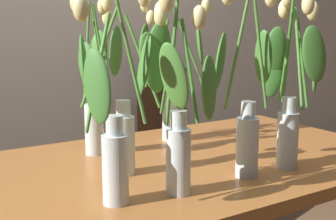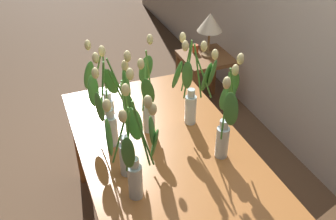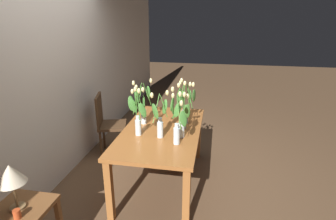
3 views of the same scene
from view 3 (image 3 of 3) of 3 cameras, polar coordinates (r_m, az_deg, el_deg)
The scene contains 14 objects.
ground_plane at distance 3.56m, azimuth -1.22°, elevation -15.09°, with size 18.00×18.00×0.00m, color brown.
room_wall_rear at distance 3.53m, azimuth -23.37°, elevation 6.96°, with size 9.00×0.10×2.70m, color silver.
dining_table at distance 3.23m, azimuth -1.30°, elevation -5.59°, with size 1.60×0.90×0.74m.
tulip_vase_0 at distance 2.99m, azimuth -6.43°, elevation -1.01°, with size 0.19×0.27×0.56m.
tulip_vase_1 at distance 2.91m, azimuth 2.71°, elevation -1.58°, with size 0.20×0.24×0.57m.
tulip_vase_2 at distance 2.92m, azimuth -1.68°, elevation -2.50°, with size 0.27×0.16×0.55m.
tulip_vase_3 at distance 3.30m, azimuth -5.49°, elevation 0.69°, with size 0.28×0.20×0.56m.
tulip_vase_4 at distance 2.77m, azimuth 2.09°, elevation -3.75°, with size 0.23×0.19×0.55m.
tulip_vase_5 at distance 3.32m, azimuth 3.76°, elevation 1.13°, with size 0.18×0.25×0.57m.
tulip_vase_6 at distance 3.17m, azimuth 3.14°, elevation -0.58°, with size 0.22×0.12×0.57m.
dining_chair at distance 4.12m, azimuth -12.86°, elevation -2.29°, with size 0.50×0.50×0.93m.
side_table at distance 2.67m, azimuth -28.42°, elevation -19.80°, with size 0.44×0.44×0.55m.
table_lamp at distance 2.45m, azimuth -30.48°, elevation -11.90°, with size 0.22×0.22×0.40m.
pillar_candle at distance 2.48m, azimuth -29.45°, elevation -18.72°, with size 0.06×0.06×0.07m, color #CC4C23.
Camera 3 is at (-2.86, -0.61, 2.02)m, focal length 28.65 mm.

